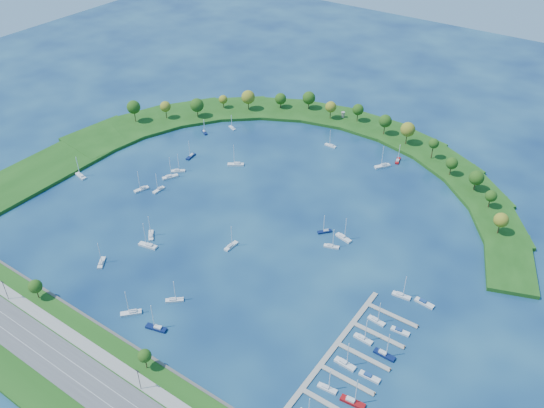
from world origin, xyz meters
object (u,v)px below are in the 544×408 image
Objects in this scene: moored_boat_4 at (131,312)px; moored_boat_19 at (325,231)px; moored_boat_2 at (343,237)px; moored_boat_16 at (331,145)px; moored_boat_5 at (191,156)px; docked_boat_10 at (401,295)px; moored_boat_7 at (331,246)px; moored_boat_17 at (151,235)px; moored_boat_11 at (170,176)px; moored_boat_3 at (101,262)px; docked_boat_9 at (400,331)px; docked_boat_6 at (363,338)px; docked_boat_3 at (353,401)px; docked_boat_4 at (345,363)px; moored_boat_18 at (159,189)px; moored_boat_6 at (383,166)px; moored_boat_21 at (232,127)px; moored_boat_0 at (81,176)px; docked_boat_5 at (369,377)px; docked_boat_2 at (327,388)px; moored_boat_10 at (142,189)px; moored_boat_15 at (231,246)px; moored_boat_20 at (204,132)px; moored_boat_1 at (178,170)px; docked_boat_7 at (384,354)px; moored_boat_8 at (148,245)px; moored_boat_9 at (156,327)px; moored_boat_12 at (236,164)px; harbor_tower at (343,115)px; moored_boat_13 at (174,300)px; docked_boat_8 at (376,320)px; docked_boat_11 at (424,303)px; moored_boat_14 at (398,160)px.

moored_boat_19 is (38.91, 94.59, -0.07)m from moored_boat_4.
moored_boat_2 reaches higher than moored_boat_16.
docked_boat_10 is at bearing 68.79° from moored_boat_5.
moored_boat_17 is (-77.76, -43.91, 0.03)m from moored_boat_7.
moored_boat_11 is 101.64m from moored_boat_16.
moored_boat_11 reaches higher than moored_boat_3.
moored_boat_4 is 1.64× the size of docked_boat_9.
docked_boat_6 is 1.50× the size of docked_boat_9.
moored_boat_19 is 0.90× the size of docked_boat_6.
docked_boat_3 is at bearing -85.67° from moored_boat_11.
moored_boat_18 is at bearing 165.22° from docked_boat_4.
moored_boat_6 is 1.47× the size of moored_boat_21.
moored_boat_0 is at bearing -43.03° from moored_boat_5.
moored_boat_6 is at bearing 112.37° from docked_boat_5.
moored_boat_16 is 155.91m from docked_boat_6.
docked_boat_2 is 0.94× the size of docked_boat_6.
docked_boat_4 reaches higher than moored_boat_5.
moored_boat_10 is 0.92× the size of docked_boat_3.
moored_boat_11 is at bearing -161.33° from moored_boat_18.
docked_boat_2 is (79.55, -44.09, -0.03)m from moored_boat_15.
moored_boat_5 is (-65.07, 111.50, -0.04)m from moored_boat_4.
moored_boat_10 is at bearing -47.34° from moored_boat_20.
moored_boat_1 is 0.98× the size of moored_boat_15.
moored_boat_17 is 0.92× the size of docked_boat_4.
docked_boat_4 reaches higher than docked_boat_7.
moored_boat_3 is 23.20m from moored_boat_8.
moored_boat_4 is 1.00× the size of docked_boat_4.
moored_boat_7 reaches higher than moored_boat_20.
moored_boat_9 reaches higher than moored_boat_19.
moored_boat_12 reaches higher than docked_boat_2.
moored_boat_9 is 105.65m from docked_boat_10.
docked_boat_9 is at bearing -53.86° from harbor_tower.
moored_boat_13 is 0.95× the size of moored_boat_15.
moored_boat_20 is at bearing 75.48° from moored_boat_21.
moored_boat_6 is at bearing -71.90° from moored_boat_17.
docked_boat_8 is at bearing -89.75° from moored_boat_15.
docked_boat_11 is (9.95, 1.57, -0.26)m from docked_boat_10.
moored_boat_2 is 1.13× the size of moored_boat_5.
docked_boat_6 is (86.96, 43.25, -0.03)m from moored_boat_4.
docked_boat_5 is at bearing -87.10° from docked_boat_11.
docked_boat_4 is at bearing 92.70° from moored_boat_10.
docked_boat_11 is (59.18, -102.35, -0.24)m from moored_boat_14.
moored_boat_6 is at bearing 178.98° from moored_boat_12.
moored_boat_5 is 162.14m from docked_boat_8.
moored_boat_0 is at bearing -57.15° from moored_boat_10.
docked_boat_6 is (79.54, -15.49, -0.01)m from moored_boat_15.
moored_boat_8 is at bearing 169.90° from moored_boat_17.
moored_boat_8 is at bearing -128.63° from moored_boat_2.
moored_boat_7 is at bearing 119.34° from docked_boat_3.
moored_boat_3 is 0.99× the size of docked_boat_6.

